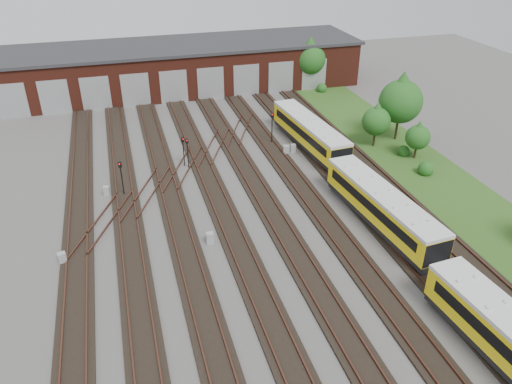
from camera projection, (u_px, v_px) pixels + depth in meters
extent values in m
plane|color=#454340|center=(262.00, 241.00, 39.51)|extent=(120.00, 120.00, 0.00)
cube|color=black|center=(77.00, 271.00, 36.08)|extent=(2.40, 70.00, 0.18)
cube|color=#522D20|center=(66.00, 271.00, 35.82)|extent=(0.10, 70.00, 0.15)
cube|color=#522D20|center=(87.00, 268.00, 36.17)|extent=(0.10, 70.00, 0.15)
cube|color=black|center=(133.00, 262.00, 37.05)|extent=(2.40, 70.00, 0.18)
cube|color=#522D20|center=(123.00, 261.00, 36.79)|extent=(0.10, 70.00, 0.15)
cube|color=#522D20|center=(143.00, 258.00, 37.14)|extent=(0.10, 70.00, 0.15)
cube|color=black|center=(187.00, 253.00, 38.02)|extent=(2.40, 70.00, 0.18)
cube|color=#522D20|center=(177.00, 252.00, 37.76)|extent=(0.10, 70.00, 0.15)
cube|color=#522D20|center=(196.00, 249.00, 38.11)|extent=(0.10, 70.00, 0.15)
cube|color=black|center=(238.00, 244.00, 38.99)|extent=(2.40, 70.00, 0.18)
cube|color=#522D20|center=(229.00, 244.00, 38.73)|extent=(0.10, 70.00, 0.15)
cube|color=#522D20|center=(246.00, 241.00, 39.08)|extent=(0.10, 70.00, 0.15)
cube|color=black|center=(286.00, 236.00, 39.95)|extent=(2.40, 70.00, 0.18)
cube|color=#522D20|center=(277.00, 236.00, 39.70)|extent=(0.10, 70.00, 0.15)
cube|color=#522D20|center=(294.00, 233.00, 40.05)|extent=(0.10, 70.00, 0.15)
cube|color=black|center=(332.00, 228.00, 40.92)|extent=(2.40, 70.00, 0.18)
cube|color=#522D20|center=(324.00, 228.00, 40.67)|extent=(0.10, 70.00, 0.15)
cube|color=#522D20|center=(340.00, 225.00, 41.01)|extent=(0.10, 70.00, 0.15)
cube|color=black|center=(376.00, 221.00, 41.89)|extent=(2.40, 70.00, 0.18)
cube|color=#522D20|center=(368.00, 220.00, 41.64)|extent=(0.10, 70.00, 0.15)
cube|color=#522D20|center=(384.00, 218.00, 41.98)|extent=(0.10, 70.00, 0.15)
cube|color=black|center=(418.00, 213.00, 42.86)|extent=(2.40, 70.00, 0.18)
cube|color=#522D20|center=(411.00, 213.00, 42.60)|extent=(0.10, 70.00, 0.15)
cube|color=#522D20|center=(425.00, 211.00, 42.95)|extent=(0.10, 70.00, 0.15)
cube|color=#522D20|center=(147.00, 192.00, 45.78)|extent=(5.40, 9.62, 0.15)
cube|color=#522D20|center=(184.00, 167.00, 50.08)|extent=(5.40, 9.62, 0.15)
cube|color=#522D20|center=(214.00, 147.00, 54.38)|extent=(5.40, 9.62, 0.15)
cube|color=#522D20|center=(103.00, 221.00, 41.48)|extent=(5.40, 9.62, 0.15)
cube|color=#522D20|center=(241.00, 129.00, 58.69)|extent=(5.40, 9.62, 0.15)
cube|color=#562015|center=(181.00, 68.00, 71.35)|extent=(50.00, 12.00, 6.00)
cube|color=#2B2B2E|center=(180.00, 45.00, 69.78)|extent=(51.00, 12.50, 0.40)
cube|color=#95989A|center=(12.00, 101.00, 61.40)|extent=(3.60, 0.12, 4.40)
cube|color=#95989A|center=(55.00, 97.00, 62.61)|extent=(3.60, 0.12, 4.40)
cube|color=#95989A|center=(96.00, 94.00, 63.83)|extent=(3.60, 0.12, 4.40)
cube|color=#95989A|center=(136.00, 90.00, 65.04)|extent=(3.60, 0.12, 4.40)
cube|color=#95989A|center=(174.00, 87.00, 66.25)|extent=(3.60, 0.12, 4.40)
cube|color=#95989A|center=(211.00, 84.00, 67.46)|extent=(3.60, 0.12, 4.40)
cube|color=#95989A|center=(246.00, 81.00, 68.67)|extent=(3.60, 0.12, 4.40)
cube|color=#95989A|center=(281.00, 78.00, 69.88)|extent=(3.60, 0.12, 4.40)
cube|color=#95989A|center=(314.00, 75.00, 71.09)|extent=(3.60, 0.12, 4.40)
cube|color=#284C19|center=(407.00, 158.00, 52.44)|extent=(8.00, 55.00, 0.05)
cube|color=black|center=(510.00, 356.00, 26.65)|extent=(1.08, 12.20, 0.79)
cube|color=black|center=(380.00, 219.00, 41.12)|extent=(3.29, 14.04, 0.56)
cube|color=yellow|center=(382.00, 206.00, 40.48)|extent=(3.57, 14.06, 2.04)
cube|color=silver|center=(384.00, 193.00, 39.90)|extent=(3.66, 14.07, 0.28)
cube|color=black|center=(369.00, 206.00, 39.98)|extent=(1.08, 12.20, 0.79)
cube|color=black|center=(395.00, 201.00, 40.74)|extent=(1.08, 12.20, 0.79)
cube|color=black|center=(309.00, 143.00, 54.45)|extent=(3.29, 14.04, 0.56)
cube|color=yellow|center=(309.00, 132.00, 53.81)|extent=(3.57, 14.06, 2.04)
cube|color=silver|center=(310.00, 122.00, 53.23)|extent=(3.66, 14.07, 0.28)
cube|color=black|center=(299.00, 131.00, 53.31)|extent=(1.08, 12.20, 0.79)
cube|color=black|center=(320.00, 128.00, 54.07)|extent=(1.08, 12.20, 0.79)
cylinder|color=black|center=(122.00, 182.00, 45.00)|extent=(0.11, 0.11, 2.89)
cube|color=black|center=(120.00, 165.00, 44.14)|extent=(0.31, 0.24, 0.54)
sphere|color=red|center=(120.00, 164.00, 44.00)|extent=(0.13, 0.13, 0.13)
cylinder|color=black|center=(188.00, 156.00, 49.92)|extent=(0.10, 0.10, 2.70)
cube|color=black|center=(187.00, 141.00, 49.12)|extent=(0.25, 0.16, 0.50)
sphere|color=red|center=(187.00, 141.00, 48.99)|extent=(0.12, 0.12, 0.12)
cylinder|color=black|center=(184.00, 154.00, 50.32)|extent=(0.10, 0.10, 2.65)
cube|color=black|center=(183.00, 140.00, 49.54)|extent=(0.28, 0.22, 0.49)
sphere|color=red|center=(183.00, 139.00, 49.41)|extent=(0.12, 0.12, 0.12)
cylinder|color=black|center=(272.00, 131.00, 55.01)|extent=(0.11, 0.11, 3.06)
cube|color=black|center=(272.00, 115.00, 54.10)|extent=(0.32, 0.24, 0.57)
sphere|color=red|center=(273.00, 115.00, 53.95)|extent=(0.14, 0.14, 0.14)
cube|color=#9A9C9E|center=(62.00, 258.00, 36.77)|extent=(0.65, 0.58, 0.94)
cube|color=#9A9C9E|center=(107.00, 191.00, 45.61)|extent=(0.58, 0.51, 0.87)
cube|color=#9A9C9E|center=(210.00, 238.00, 39.00)|extent=(0.60, 0.50, 0.96)
cube|color=#9A9C9E|center=(293.00, 148.00, 53.58)|extent=(0.59, 0.51, 0.90)
cube|color=#9A9C9E|center=(286.00, 150.00, 53.04)|extent=(0.70, 0.62, 1.03)
cylinder|color=#2E2214|center=(309.00, 80.00, 72.38)|extent=(0.28, 0.28, 2.30)
sphere|color=#164E17|center=(310.00, 59.00, 70.85)|extent=(4.48, 4.48, 4.48)
cone|color=#164E17|center=(310.00, 47.00, 70.06)|extent=(3.84, 3.84, 3.20)
cylinder|color=#2E2214|center=(374.00, 139.00, 54.78)|extent=(0.22, 0.22, 1.58)
sphere|color=#164E17|center=(376.00, 121.00, 53.74)|extent=(3.07, 3.07, 3.07)
cone|color=#164E17|center=(378.00, 112.00, 53.19)|extent=(2.63, 2.63, 2.20)
cylinder|color=#2E2214|center=(396.00, 129.00, 56.13)|extent=(0.26, 0.26, 2.45)
sphere|color=#164E17|center=(401.00, 102.00, 54.50)|extent=(4.76, 4.76, 4.76)
cone|color=#164E17|center=(403.00, 87.00, 53.66)|extent=(4.08, 4.08, 3.40)
cylinder|color=#2E2214|center=(415.00, 153.00, 52.14)|extent=(0.22, 0.22, 1.31)
sphere|color=#164E17|center=(418.00, 137.00, 51.28)|extent=(2.54, 2.54, 2.54)
cone|color=#164E17|center=(419.00, 129.00, 50.83)|extent=(2.18, 2.18, 1.81)
sphere|color=#164E17|center=(426.00, 167.00, 48.99)|extent=(1.55, 1.55, 1.55)
sphere|color=#164E17|center=(404.00, 150.00, 52.83)|extent=(1.27, 1.27, 1.27)
sphere|color=#164E17|center=(322.00, 87.00, 71.00)|extent=(1.44, 1.44, 1.44)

